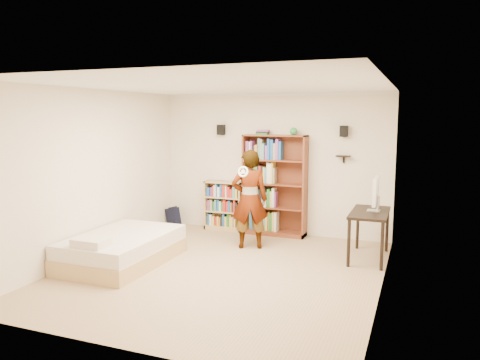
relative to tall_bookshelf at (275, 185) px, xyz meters
The scene contains 14 objects.
ground 2.52m from the tall_bookshelf, 92.19° to the right, with size 4.50×5.00×0.01m, color tan.
room_shell 2.46m from the tall_bookshelf, 92.19° to the right, with size 4.52×5.02×2.71m.
crown_molding 2.89m from the tall_bookshelf, 92.19° to the right, with size 4.50×5.00×0.06m.
speaker_left 1.54m from the tall_bookshelf, behind, with size 0.14×0.12×0.20m, color black.
speaker_right 1.64m from the tall_bookshelf, ahead, with size 0.14×0.12×0.20m, color black.
wall_shelf 1.40m from the tall_bookshelf, ahead, with size 0.25×0.16×0.03m, color black.
tall_bookshelf is the anchor object (origin of this frame).
low_bookshelf 1.16m from the tall_bookshelf, behind, with size 0.78×0.29×0.97m, color tan, non-canonical shape.
computer_desk 2.15m from the tall_bookshelf, 26.38° to the right, with size 0.57×1.13×0.77m, color black, non-canonical shape.
imac 2.10m from the tall_bookshelf, 24.64° to the right, with size 0.11×0.55×0.55m, color white, non-canonical shape.
daybed 3.11m from the tall_bookshelf, 123.89° to the right, with size 1.25×1.92×0.57m, color silver, non-canonical shape.
person 1.03m from the tall_bookshelf, 97.66° to the right, with size 0.62×0.41×1.71m, color black.
wii_wheel 1.40m from the tall_bookshelf, 95.84° to the right, with size 0.18×0.18×0.03m, color white.
navy_bag 2.27m from the tall_bookshelf, behind, with size 0.30×0.19×0.41m, color black, non-canonical shape.
Camera 1 is at (2.65, -6.11, 2.28)m, focal length 35.00 mm.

